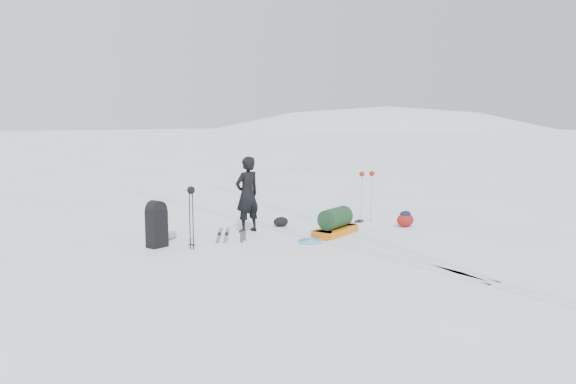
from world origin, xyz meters
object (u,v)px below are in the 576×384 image
object	(u,v)px
pulk_sled	(335,224)
expedition_rucksack	(158,225)
skier	(247,194)
ski_poles_black	(191,198)

from	to	relation	value
pulk_sled	expedition_rucksack	xyz separation A→B (m)	(-3.70, 1.12, 0.21)
skier	ski_poles_black	size ratio (longest dim) A/B	1.36
pulk_sled	skier	bearing A→B (deg)	116.66
skier	pulk_sled	xyz separation A→B (m)	(1.48, -1.35, -0.63)
expedition_rucksack	ski_poles_black	world-z (taller)	ski_poles_black
skier	expedition_rucksack	distance (m)	2.27
pulk_sled	ski_poles_black	bearing A→B (deg)	150.50
ski_poles_black	expedition_rucksack	bearing A→B (deg)	133.12
expedition_rucksack	skier	bearing A→B (deg)	-11.64
skier	pulk_sled	bearing A→B (deg)	129.12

